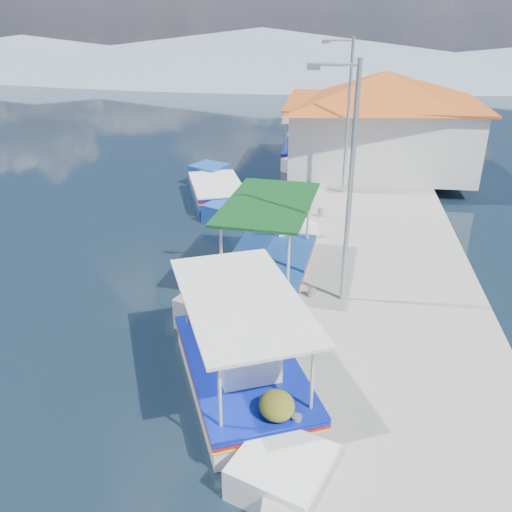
# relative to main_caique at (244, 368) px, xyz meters

# --- Properties ---
(ground) EXTENTS (160.00, 160.00, 0.00)m
(ground) POSITION_rel_main_caique_xyz_m (-2.55, 1.34, -0.48)
(ground) COLOR black
(ground) RESTS_ON ground
(quay) EXTENTS (5.00, 44.00, 0.50)m
(quay) POSITION_rel_main_caique_xyz_m (3.35, 7.34, -0.23)
(quay) COLOR gray
(quay) RESTS_ON ground
(bollards) EXTENTS (0.20, 17.20, 0.30)m
(bollards) POSITION_rel_main_caique_xyz_m (1.25, 6.59, 0.17)
(bollards) COLOR #A5A8AD
(bollards) RESTS_ON quay
(main_caique) EXTENTS (4.23, 6.96, 2.52)m
(main_caique) POSITION_rel_main_caique_xyz_m (0.00, 0.00, 0.00)
(main_caique) COLOR white
(main_caique) RESTS_ON ground
(caique_green_canopy) EXTENTS (2.69, 7.64, 2.87)m
(caique_green_canopy) POSITION_rel_main_caique_xyz_m (-0.11, 4.88, -0.06)
(caique_green_canopy) COLOR white
(caique_green_canopy) RESTS_ON ground
(caique_blue_hull) EXTENTS (3.50, 6.32, 1.20)m
(caique_blue_hull) POSITION_rel_main_caique_xyz_m (-3.14, 11.93, -0.16)
(caique_blue_hull) COLOR #194396
(caique_blue_hull) RESTS_ON ground
(caique_far) EXTENTS (2.24, 7.08, 2.48)m
(caique_far) POSITION_rel_main_caique_xyz_m (-0.10, 19.37, -0.03)
(caique_far) COLOR white
(caique_far) RESTS_ON ground
(harbor_building) EXTENTS (10.49, 10.49, 4.40)m
(harbor_building) POSITION_rel_main_caique_xyz_m (3.64, 16.34, 2.29)
(harbor_building) COLOR silver
(harbor_building) RESTS_ON quay
(lamp_post_near) EXTENTS (1.21, 0.14, 6.00)m
(lamp_post_near) POSITION_rel_main_caique_xyz_m (1.96, 3.34, 3.37)
(lamp_post_near) COLOR #A5A8AD
(lamp_post_near) RESTS_ON quay
(lamp_post_far) EXTENTS (1.21, 0.14, 6.00)m
(lamp_post_far) POSITION_rel_main_caique_xyz_m (1.96, 12.34, 3.37)
(lamp_post_far) COLOR #A5A8AD
(lamp_post_far) RESTS_ON quay
(mountain_ridge) EXTENTS (171.40, 96.00, 5.50)m
(mountain_ridge) POSITION_rel_main_caique_xyz_m (3.99, 57.34, 1.56)
(mountain_ridge) COLOR slate
(mountain_ridge) RESTS_ON ground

